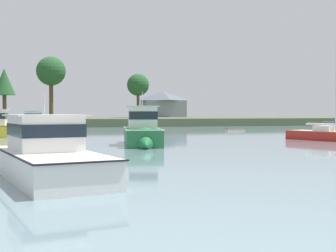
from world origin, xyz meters
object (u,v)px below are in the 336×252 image
Objects in this scene: sailboat_red at (329,138)px; cruiser_green at (143,136)px; dinghy_cream at (235,130)px; cruiser_yellow at (1,130)px; mooring_buoy_white at (22,145)px; cruiser_white at (43,162)px; cruiser_teal at (34,125)px.

sailboat_red is 17.47m from cruiser_green.
sailboat_red is (-0.62, -22.89, 0.13)m from dinghy_cream.
dinghy_cream is at bearing 15.81° from cruiser_yellow.
sailboat_red is 26.29m from mooring_buoy_white.
cruiser_white is at bearing -82.39° from cruiser_yellow.
cruiser_teal reaches higher than cruiser_white.
cruiser_green is 9.12m from mooring_buoy_white.
cruiser_yellow is 32.35m from cruiser_white.
mooring_buoy_white is (2.73, -14.19, -0.59)m from cruiser_yellow.
cruiser_yellow is at bearing 97.61° from cruiser_white.
cruiser_yellow reaches higher than cruiser_white.
cruiser_white is (4.28, -32.06, -0.09)m from cruiser_yellow.
dinghy_cream is 30.81m from cruiser_yellow.
cruiser_teal is at bearing 91.50° from cruiser_white.
sailboat_red is 44.89m from cruiser_teal.
dinghy_cream is 30.03m from cruiser_teal.
cruiser_white reaches higher than mooring_buoy_white.
sailboat_red is 1.11× the size of cruiser_white.
cruiser_yellow is at bearing 153.45° from sailboat_red.
sailboat_red reaches higher than mooring_buoy_white.
cruiser_green reaches higher than mooring_buoy_white.
dinghy_cream is 0.27× the size of cruiser_yellow.
cruiser_yellow is at bearing -164.19° from dinghy_cream.
dinghy_cream is at bearing -26.92° from cruiser_teal.
cruiser_green is at bearing -54.21° from cruiser_yellow.
cruiser_teal is 25.02× the size of mooring_buoy_white.
cruiser_teal is (-8.76, 38.11, -0.05)m from cruiser_green.
sailboat_red is 1.12× the size of cruiser_green.
sailboat_red reaches higher than cruiser_white.
mooring_buoy_white is at bearing 167.75° from cruiser_green.
cruiser_green is (11.63, -16.12, 0.05)m from cruiser_yellow.
cruiser_white reaches higher than dinghy_cream.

